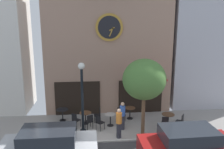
{
  "coord_description": "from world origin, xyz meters",
  "views": [
    {
      "loc": [
        -0.72,
        -10.88,
        6.05
      ],
      "look_at": [
        0.45,
        2.02,
        3.2
      ],
      "focal_mm": 36.47,
      "sensor_mm": 36.0,
      "label": 1
    }
  ],
  "objects": [
    {
      "name": "cafe_table_near_curb",
      "position": [
        3.85,
        1.7,
        0.54
      ],
      "size": [
        0.77,
        0.77,
        0.73
      ],
      "color": "black",
      "rests_on": "ground_plane"
    },
    {
      "name": "cafe_chair_mid_row",
      "position": [
        -0.36,
        2.63,
        0.53
      ],
      "size": [
        0.41,
        0.41,
        0.9
      ],
      "color": "black",
      "rests_on": "ground_plane"
    },
    {
      "name": "neighbor_building_right",
      "position": [
        7.88,
        5.61,
        6.2
      ],
      "size": [
        5.73,
        3.14,
        12.4
      ],
      "color": "#B2B2BC",
      "rests_on": "ground_plane"
    },
    {
      "name": "pedestrian_orange",
      "position": [
        0.68,
        0.44,
        0.86
      ],
      "size": [
        0.41,
        0.41,
        1.67
      ],
      "color": "#2D2D38",
      "rests_on": "ground_plane"
    },
    {
      "name": "cafe_chair_curbside",
      "position": [
        4.44,
        1.18,
        0.53
      ],
      "size": [
        0.56,
        0.56,
        0.9
      ],
      "color": "black",
      "rests_on": "ground_plane"
    },
    {
      "name": "parked_car_red",
      "position": [
        3.51,
        -1.95,
        0.76
      ],
      "size": [
        4.34,
        2.1,
        1.55
      ],
      "color": "maroon",
      "rests_on": "ground_plane"
    },
    {
      "name": "cafe_chair_facing_wall",
      "position": [
        -0.92,
        1.65,
        0.53
      ],
      "size": [
        0.53,
        0.53,
        0.9
      ],
      "color": "black",
      "rests_on": "ground_plane"
    },
    {
      "name": "cafe_table_rightmost",
      "position": [
        0.35,
        1.99,
        0.51
      ],
      "size": [
        0.65,
        0.65,
        0.75
      ],
      "color": "black",
      "rests_on": "ground_plane"
    },
    {
      "name": "cafe_chair_near_tree",
      "position": [
        -1.75,
        1.9,
        0.53
      ],
      "size": [
        0.56,
        0.56,
        0.9
      ],
      "color": "black",
      "rests_on": "ground_plane"
    },
    {
      "name": "street_tree",
      "position": [
        2.05,
        0.66,
        3.18
      ],
      "size": [
        2.33,
        2.1,
        4.3
      ],
      "color": "brown",
      "rests_on": "ground_plane"
    },
    {
      "name": "cafe_chair_under_awning",
      "position": [
        3.44,
        1.0,
        0.53
      ],
      "size": [
        0.49,
        0.49,
        0.9
      ],
      "color": "black",
      "rests_on": "ground_plane"
    },
    {
      "name": "cafe_chair_facing_street",
      "position": [
        -0.35,
        1.45,
        0.53
      ],
      "size": [
        0.57,
        0.57,
        0.9
      ],
      "color": "black",
      "rests_on": "ground_plane"
    },
    {
      "name": "pedestrian_blue",
      "position": [
        1.01,
        1.44,
        0.86
      ],
      "size": [
        0.45,
        0.45,
        1.67
      ],
      "color": "#2D2D38",
      "rests_on": "ground_plane"
    },
    {
      "name": "cafe_table_center",
      "position": [
        1.71,
        2.94,
        0.52
      ],
      "size": [
        0.69,
        0.69,
        0.75
      ],
      "color": "black",
      "rests_on": "ground_plane"
    },
    {
      "name": "cafe_table_center_right",
      "position": [
        -1.17,
        2.43,
        0.52
      ],
      "size": [
        0.74,
        0.74,
        0.73
      ],
      "color": "black",
      "rests_on": "ground_plane"
    },
    {
      "name": "street_lamp",
      "position": [
        -1.26,
        0.84,
        2.09
      ],
      "size": [
        0.36,
        0.36,
        4.12
      ],
      "color": "black",
      "rests_on": "ground_plane"
    },
    {
      "name": "cafe_table_leftmost",
      "position": [
        -2.64,
        3.03,
        0.55
      ],
      "size": [
        0.75,
        0.75,
        0.76
      ],
      "color": "black",
      "rests_on": "ground_plane"
    },
    {
      "name": "cafe_chair_corner",
      "position": [
        1.04,
        2.55,
        0.53
      ],
      "size": [
        0.52,
        0.52,
        0.9
      ],
      "color": "black",
      "rests_on": "ground_plane"
    },
    {
      "name": "parked_car_silver",
      "position": [
        -2.7,
        -1.45,
        0.76
      ],
      "size": [
        4.31,
        2.05,
        1.55
      ],
      "color": "#B7BABF",
      "rests_on": "ground_plane"
    },
    {
      "name": "clock_building",
      "position": [
        0.45,
        5.45,
        5.74
      ],
      "size": [
        8.65,
        4.2,
        11.1
      ],
      "color": "#9E7A66",
      "rests_on": "ground_plane"
    }
  ]
}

